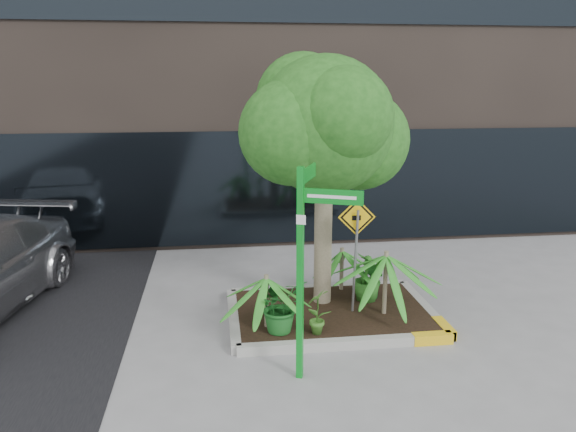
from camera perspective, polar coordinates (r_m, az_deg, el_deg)
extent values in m
plane|color=gray|center=(9.11, 3.54, -11.10)|extent=(80.00, 80.00, 0.00)
cube|color=#9E9E99|center=(10.38, 3.16, -7.44)|extent=(3.20, 0.15, 0.15)
cube|color=#9E9E99|center=(8.41, 5.98, -12.79)|extent=(3.20, 0.15, 0.15)
cube|color=#9E9E99|center=(9.20, -5.55, -10.34)|extent=(0.15, 2.20, 0.15)
cube|color=#9E9E99|center=(9.82, 13.71, -9.10)|extent=(0.15, 2.20, 0.15)
cube|color=yellow|center=(8.78, 14.45, -11.97)|extent=(0.60, 0.17, 0.15)
cube|color=black|center=(9.36, 4.42, -9.59)|extent=(3.05, 2.05, 0.06)
cylinder|color=gray|center=(9.28, 3.59, -1.58)|extent=(0.29, 0.29, 2.75)
cylinder|color=gray|center=(9.08, 4.25, 4.59)|extent=(0.52, 0.15, 0.89)
sphere|color=#1D5017|center=(8.98, 3.76, 9.20)|extent=(2.20, 2.20, 2.20)
sphere|color=#1D5017|center=(9.41, 7.27, 7.65)|extent=(1.65, 1.65, 1.65)
sphere|color=#1D5017|center=(8.72, 0.40, 8.49)|extent=(1.65, 1.65, 1.65)
sphere|color=#1D5017|center=(8.47, 5.74, 10.13)|extent=(1.47, 1.47, 1.47)
sphere|color=#1D5017|center=(9.36, 1.55, 11.65)|extent=(1.56, 1.56, 1.56)
cylinder|color=gray|center=(9.12, 9.85, -6.68)|extent=(0.07, 0.07, 1.04)
cylinder|color=gray|center=(8.57, -2.20, -8.59)|extent=(0.07, 0.07, 0.83)
cylinder|color=gray|center=(10.07, 5.47, -5.35)|extent=(0.07, 0.07, 0.78)
imported|color=#1B6122|center=(8.42, -0.76, -9.07)|extent=(0.98, 0.98, 0.82)
imported|color=#296D20|center=(9.64, 8.02, -6.12)|extent=(0.54, 0.54, 0.83)
imported|color=#387022|center=(8.37, 3.01, -9.57)|extent=(0.54, 0.54, 0.72)
imported|color=#19591B|center=(9.74, 8.67, -6.46)|extent=(0.49, 0.49, 0.67)
cube|color=#0D8F22|center=(7.11, 1.24, -6.17)|extent=(0.10, 0.10, 2.80)
cube|color=#0D8F22|center=(6.74, 4.42, 1.97)|extent=(0.73, 0.33, 0.18)
cube|color=#0D8F22|center=(7.15, 2.04, 4.31)|extent=(0.33, 0.73, 0.18)
cube|color=white|center=(6.73, 4.45, 1.94)|extent=(0.55, 0.24, 0.04)
cube|color=white|center=(7.15, 1.93, 4.31)|extent=(0.24, 0.55, 0.04)
cube|color=white|center=(6.85, 1.33, -0.39)|extent=(0.11, 0.05, 0.12)
cylinder|color=slate|center=(8.89, 6.84, -4.69)|extent=(0.06, 0.27, 1.74)
cube|color=#E6B20B|center=(8.67, 7.00, -0.11)|extent=(0.59, 0.05, 0.59)
cube|color=black|center=(8.66, 7.02, -0.13)|extent=(0.52, 0.03, 0.52)
cube|color=#E6B20B|center=(8.66, 7.03, -0.13)|extent=(0.44, 0.03, 0.44)
cube|color=black|center=(8.66, 6.97, -0.20)|extent=(0.14, 0.01, 0.08)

